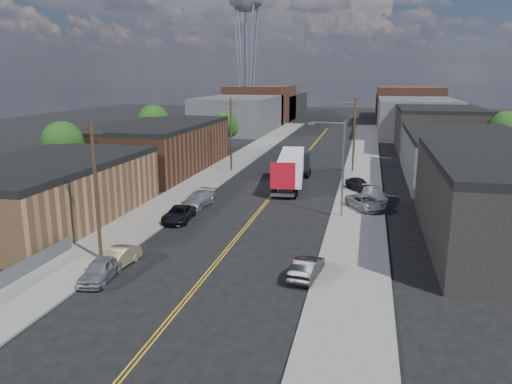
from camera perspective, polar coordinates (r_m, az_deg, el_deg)
The scene contains 33 objects.
ground at distance 82.15m, azimuth 5.52°, elevation 4.06°, with size 260.00×260.00×0.00m, color black.
centerline at distance 67.52m, azimuth 3.89°, elevation 2.10°, with size 0.32×120.00×0.01m, color gold.
sidewalk_left at distance 69.57m, azimuth -3.87°, elevation 2.49°, with size 5.00×140.00×0.15m, color slate.
sidewalk_right at distance 66.75m, azimuth 11.98°, elevation 1.77°, with size 5.00×140.00×0.15m, color slate.
warehouse_tan at distance 48.73m, azimuth -22.86°, elevation 0.09°, with size 12.00×22.00×5.60m.
warehouse_brown at distance 71.01m, azimuth -10.76°, elevation 5.15°, with size 12.00×26.00×6.60m.
industrial_right_b at distance 68.27m, azimuth 22.67°, elevation 3.83°, with size 14.00×24.00×6.10m.
industrial_right_c at distance 93.70m, azimuth 20.11°, elevation 6.80°, with size 14.00×22.00×7.60m.
skyline_left_a at distance 119.68m, azimuth -1.90°, elevation 8.91°, with size 16.00×30.00×8.00m, color #37373A.
skyline_right_a at distance 116.26m, azimuth 17.76°, elevation 8.17°, with size 16.00×30.00×8.00m, color #37373A.
skyline_left_b at distance 143.90m, azimuth 0.65°, elevation 10.04°, with size 16.00×26.00×10.00m, color #4B2B1E.
skyline_right_b at distance 141.06m, azimuth 16.97°, elevation 9.42°, with size 16.00×26.00×10.00m, color #4B2B1E.
skyline_left_c at distance 163.56m, azimuth 2.14°, elevation 9.89°, with size 16.00×40.00×7.00m, color black.
skyline_right_c at distance 161.07m, azimuth 16.46°, elevation 9.32°, with size 16.00×40.00×7.00m, color black.
water_tower at distance 135.53m, azimuth -1.16°, elevation 20.71°, with size 9.00×9.00×36.90m.
streetlight_near at distance 46.20m, azimuth 9.46°, elevation 3.49°, with size 3.39×0.25×9.00m.
streetlight_far at distance 80.89m, azimuth 11.00°, elevation 7.55°, with size 3.39×0.25×9.00m.
utility_pole_left_near at distance 36.42m, azimuth -17.80°, elevation 0.12°, with size 1.60×0.26×10.00m.
utility_pole_left_far at distance 68.45m, azimuth -2.88°, elevation 6.62°, with size 1.60×0.26×10.00m.
utility_pole_right at distance 68.96m, azimuth 11.14°, elevation 6.44°, with size 1.60×0.26×10.00m.
tree_left_near at distance 61.39m, azimuth -21.17°, elevation 5.02°, with size 4.85×4.76×7.91m.
tree_left_mid at distance 83.15m, azimuth -11.60°, elevation 7.78°, with size 5.10×5.04×8.37m.
tree_left_far at distance 86.33m, azimuth -3.53°, elevation 7.60°, with size 4.35×4.20×6.97m.
tree_right_far at distance 83.29m, azimuth 26.71°, elevation 6.44°, with size 4.85×4.76×7.91m.
semi_truck at distance 60.09m, azimuth 4.30°, elevation 2.95°, with size 3.97×15.79×4.07m.
car_left_a at distance 34.14m, azimuth -17.39°, elevation -8.49°, with size 1.70×4.23×1.44m, color #A2A4A7.
car_left_b at distance 36.07m, azimuth -15.52°, elevation -7.28°, with size 1.40×4.03×1.33m, color #817355.
car_left_c at distance 45.94m, azimuth -8.83°, elevation -2.50°, with size 2.23×4.83×1.34m, color black.
car_left_d at distance 50.82m, azimuth -6.58°, elevation -0.82°, with size 2.08×5.12×1.49m, color #AFB3B5.
car_right_oncoming at distance 33.14m, azimuth 5.82°, elevation -8.63°, with size 1.49×4.26×1.40m, color black.
car_right_lot_a at distance 49.99m, azimuth 12.40°, elevation -1.17°, with size 2.28×4.96×1.38m, color #A8ACAE.
car_right_lot_b at distance 53.27m, azimuth 13.36°, elevation -0.30°, with size 2.00×4.92×1.43m, color #BDBDBD.
car_right_lot_c at distance 58.32m, azimuth 11.65°, elevation 0.93°, with size 1.66×4.13×1.41m, color black.
Camera 1 is at (10.10, -20.48, 13.00)m, focal length 35.00 mm.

